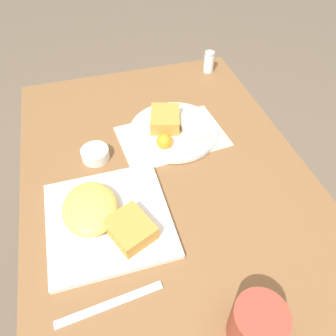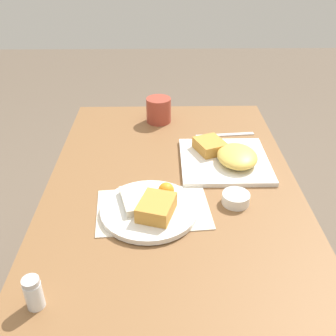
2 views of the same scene
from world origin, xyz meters
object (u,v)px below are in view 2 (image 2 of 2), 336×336
Objects in this scene: plate_square_near at (227,157)px; coffee_mug at (159,110)px; salt_shaker at (34,295)px; butter_knife at (225,135)px; plate_oval_far at (151,207)px; sauce_ramekin at (236,198)px.

coffee_mug reaches higher than plate_square_near.
salt_shaker is 0.87m from butter_knife.
butter_knife is 0.27m from coffee_mug.
coffee_mug is (0.12, 0.24, 0.04)m from butter_knife.
salt_shaker reaches higher than butter_knife.
butter_knife is (0.44, -0.26, -0.02)m from plate_oval_far.
sauce_ramekin is (-0.21, 0.01, -0.01)m from plate_square_near.
coffee_mug is at bearing 34.84° from plate_square_near.
butter_knife is (0.19, -0.02, -0.02)m from plate_square_near.
salt_shaker is (-0.29, 0.22, 0.01)m from plate_oval_far.
plate_square_near is 0.19m from butter_knife.
sauce_ramekin is 0.40m from butter_knife.
plate_square_near is 0.21m from sauce_ramekin.
coffee_mug is (0.56, -0.02, 0.03)m from plate_oval_far.
coffee_mug is at bearing 21.88° from sauce_ramekin.
sauce_ramekin is 0.35× the size of butter_knife.
salt_shaker is at bearing 164.12° from coffee_mug.
plate_square_near is 0.34m from plate_oval_far.
butter_knife is at bearing -30.37° from plate_oval_far.
salt_shaker is (-0.53, 0.45, 0.01)m from plate_square_near.
plate_oval_far reaches higher than butter_knife.
sauce_ramekin is 0.56m from coffee_mug.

